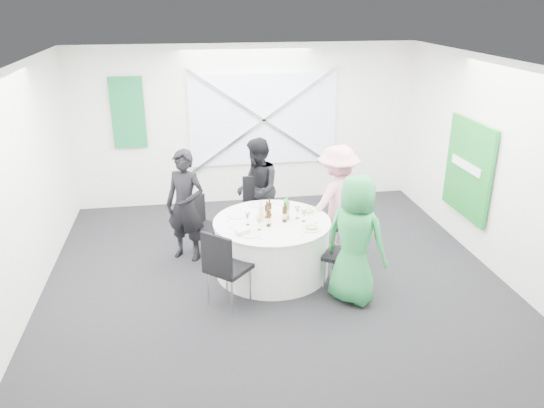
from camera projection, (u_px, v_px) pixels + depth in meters
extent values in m
plane|color=black|center=(274.00, 279.00, 7.10)|extent=(6.00, 6.00, 0.00)
plane|color=white|center=(275.00, 65.00, 6.07)|extent=(6.00, 6.00, 0.00)
plane|color=white|center=(246.00, 125.00, 9.34)|extent=(6.00, 0.00, 6.00)
plane|color=white|center=(343.00, 313.00, 3.83)|extent=(6.00, 0.00, 6.00)
plane|color=white|center=(20.00, 194.00, 6.13)|extent=(0.00, 6.00, 6.00)
plane|color=white|center=(497.00, 168.00, 7.04)|extent=(0.00, 6.00, 6.00)
cube|color=silver|center=(263.00, 120.00, 9.31)|extent=(2.60, 0.03, 1.60)
cube|color=silver|center=(264.00, 120.00, 9.27)|extent=(2.63, 0.05, 1.84)
cube|color=silver|center=(264.00, 120.00, 9.27)|extent=(2.63, 0.05, 1.84)
cube|color=#156A39|center=(128.00, 113.00, 8.88)|extent=(0.55, 0.04, 1.20)
cube|color=#177E28|center=(468.00, 169.00, 7.65)|extent=(0.05, 1.20, 1.40)
cylinder|color=white|center=(272.00, 247.00, 7.15)|extent=(1.52, 1.52, 0.74)
cylinder|color=white|center=(272.00, 222.00, 7.01)|extent=(1.56, 1.56, 0.02)
cube|color=black|center=(259.00, 212.00, 8.03)|extent=(0.46, 0.46, 0.05)
cube|color=black|center=(257.00, 191.00, 8.12)|extent=(0.43, 0.06, 0.48)
cylinder|color=silver|center=(269.00, 221.00, 8.32)|extent=(0.02, 0.02, 0.46)
cylinder|color=silver|center=(246.00, 223.00, 8.25)|extent=(0.02, 0.02, 0.46)
cylinder|color=silver|center=(273.00, 231.00, 7.99)|extent=(0.02, 0.02, 0.46)
cylinder|color=silver|center=(249.00, 233.00, 7.92)|extent=(0.02, 0.02, 0.46)
cube|color=black|center=(208.00, 228.00, 7.63)|extent=(0.55, 0.55, 0.05)
cube|color=black|center=(197.00, 211.00, 7.63)|extent=(0.26, 0.31, 0.42)
cylinder|color=silver|center=(206.00, 235.00, 7.91)|extent=(0.02, 0.02, 0.40)
cylinder|color=silver|center=(193.00, 243.00, 7.66)|extent=(0.02, 0.02, 0.40)
cylinder|color=silver|center=(223.00, 240.00, 7.76)|extent=(0.02, 0.02, 0.40)
cylinder|color=silver|center=(211.00, 248.00, 7.51)|extent=(0.02, 0.02, 0.40)
cube|color=black|center=(337.00, 222.00, 7.66)|extent=(0.59, 0.59, 0.05)
cube|color=black|center=(349.00, 202.00, 7.66)|extent=(0.21, 0.41, 0.49)
cylinder|color=silver|center=(354.00, 240.00, 7.70)|extent=(0.02, 0.02, 0.46)
cylinder|color=silver|center=(338.00, 231.00, 7.98)|extent=(0.02, 0.02, 0.46)
cylinder|color=silver|center=(334.00, 245.00, 7.51)|extent=(0.02, 0.02, 0.46)
cylinder|color=silver|center=(319.00, 236.00, 7.80)|extent=(0.02, 0.02, 0.46)
cube|color=black|center=(342.00, 255.00, 6.74)|extent=(0.59, 0.59, 0.05)
cube|color=black|center=(359.00, 240.00, 6.56)|extent=(0.26, 0.36, 0.46)
cylinder|color=silver|center=(350.00, 281.00, 6.61)|extent=(0.02, 0.02, 0.44)
cylinder|color=silver|center=(358.00, 269.00, 6.90)|extent=(0.02, 0.02, 0.44)
cylinder|color=silver|center=(324.00, 275.00, 6.75)|extent=(0.02, 0.02, 0.44)
cylinder|color=silver|center=(333.00, 264.00, 7.04)|extent=(0.02, 0.02, 0.44)
cube|color=black|center=(229.00, 268.00, 6.37)|extent=(0.64, 0.64, 0.05)
cube|color=black|center=(217.00, 255.00, 6.10)|extent=(0.35, 0.33, 0.49)
cylinder|color=silver|center=(208.00, 288.00, 6.41)|extent=(0.02, 0.02, 0.47)
cylinder|color=silver|center=(232.00, 297.00, 6.23)|extent=(0.02, 0.02, 0.47)
cylinder|color=silver|center=(227.00, 276.00, 6.70)|extent=(0.02, 0.02, 0.47)
cylinder|color=silver|center=(250.00, 284.00, 6.51)|extent=(0.02, 0.02, 0.47)
imported|color=black|center=(185.00, 206.00, 7.40)|extent=(0.70, 0.62, 1.60)
imported|color=black|center=(257.00, 189.00, 8.07)|extent=(0.44, 0.78, 1.57)
imported|color=#F9A1B4|center=(337.00, 201.00, 7.56)|extent=(1.15, 0.87, 1.62)
imported|color=#258A43|center=(355.00, 240.00, 6.34)|extent=(0.93, 0.92, 1.62)
cylinder|color=silver|center=(259.00, 204.00, 7.53)|extent=(0.28, 0.28, 0.01)
cylinder|color=silver|center=(238.00, 215.00, 7.17)|extent=(0.28, 0.28, 0.01)
cylinder|color=silver|center=(308.00, 212.00, 7.27)|extent=(0.25, 0.25, 0.01)
cylinder|color=#77924F|center=(308.00, 211.00, 7.26)|extent=(0.16, 0.16, 0.02)
cylinder|color=silver|center=(311.00, 228.00, 6.76)|extent=(0.25, 0.25, 0.01)
cylinder|color=#77924F|center=(311.00, 227.00, 6.75)|extent=(0.16, 0.16, 0.02)
cylinder|color=silver|center=(251.00, 234.00, 6.61)|extent=(0.27, 0.27, 0.01)
cube|color=white|center=(242.00, 231.00, 6.61)|extent=(0.20, 0.17, 0.05)
cylinder|color=#3C200B|center=(267.00, 212.00, 7.05)|extent=(0.06, 0.06, 0.19)
cylinder|color=#3C200B|center=(267.00, 203.00, 7.01)|extent=(0.02, 0.02, 0.06)
cylinder|color=#E8D07A|center=(267.00, 213.00, 7.06)|extent=(0.06, 0.06, 0.07)
cylinder|color=#3C200B|center=(269.00, 210.00, 7.13)|extent=(0.06, 0.06, 0.18)
cylinder|color=#3C200B|center=(269.00, 201.00, 7.09)|extent=(0.02, 0.02, 0.06)
cylinder|color=#E8D07A|center=(269.00, 211.00, 7.14)|extent=(0.06, 0.06, 0.06)
cylinder|color=#3C200B|center=(285.00, 214.00, 6.94)|extent=(0.06, 0.06, 0.21)
cylinder|color=#3C200B|center=(285.00, 205.00, 6.89)|extent=(0.02, 0.02, 0.06)
cylinder|color=#E8D07A|center=(285.00, 216.00, 6.95)|extent=(0.06, 0.06, 0.07)
cylinder|color=#3C200B|center=(269.00, 219.00, 6.81)|extent=(0.06, 0.06, 0.21)
cylinder|color=#3C200B|center=(269.00, 209.00, 6.76)|extent=(0.02, 0.02, 0.06)
cylinder|color=#E8D07A|center=(269.00, 220.00, 6.81)|extent=(0.06, 0.06, 0.07)
cylinder|color=green|center=(287.00, 210.00, 7.02)|extent=(0.08, 0.08, 0.26)
cylinder|color=green|center=(287.00, 199.00, 6.96)|extent=(0.03, 0.03, 0.06)
cylinder|color=#E8D07A|center=(287.00, 212.00, 7.03)|extent=(0.08, 0.08, 0.09)
cylinder|color=white|center=(261.00, 213.00, 6.94)|extent=(0.08, 0.08, 0.23)
cylinder|color=white|center=(261.00, 203.00, 6.89)|extent=(0.03, 0.03, 0.06)
cylinder|color=#E8D07A|center=(261.00, 215.00, 6.95)|extent=(0.08, 0.08, 0.08)
cylinder|color=white|center=(286.00, 212.00, 7.30)|extent=(0.06, 0.06, 0.00)
cylinder|color=white|center=(286.00, 208.00, 7.28)|extent=(0.01, 0.01, 0.10)
cone|color=white|center=(286.00, 203.00, 7.25)|extent=(0.07, 0.07, 0.08)
cylinder|color=white|center=(248.00, 225.00, 6.89)|extent=(0.06, 0.06, 0.00)
cylinder|color=white|center=(248.00, 221.00, 6.87)|extent=(0.01, 0.01, 0.10)
cone|color=white|center=(248.00, 216.00, 6.84)|extent=(0.07, 0.07, 0.08)
cylinder|color=white|center=(297.00, 218.00, 7.09)|extent=(0.06, 0.06, 0.00)
cylinder|color=white|center=(297.00, 214.00, 7.07)|extent=(0.01, 0.01, 0.10)
cone|color=white|center=(298.00, 209.00, 7.04)|extent=(0.07, 0.07, 0.08)
cylinder|color=white|center=(304.00, 221.00, 6.99)|extent=(0.06, 0.06, 0.00)
cylinder|color=white|center=(304.00, 218.00, 6.97)|extent=(0.01, 0.01, 0.10)
cone|color=white|center=(304.00, 212.00, 6.94)|extent=(0.07, 0.07, 0.08)
cylinder|color=white|center=(259.00, 230.00, 6.74)|extent=(0.06, 0.06, 0.00)
cylinder|color=white|center=(259.00, 226.00, 6.72)|extent=(0.01, 0.01, 0.10)
cone|color=white|center=(259.00, 220.00, 6.69)|extent=(0.07, 0.07, 0.08)
cube|color=silver|center=(280.00, 205.00, 7.53)|extent=(0.15, 0.03, 0.01)
cube|color=silver|center=(255.00, 206.00, 7.49)|extent=(0.15, 0.02, 0.01)
cube|color=silver|center=(233.00, 229.00, 6.74)|extent=(0.10, 0.13, 0.01)
cube|color=silver|center=(257.00, 238.00, 6.49)|extent=(0.12, 0.12, 0.01)
cube|color=silver|center=(239.00, 211.00, 7.33)|extent=(0.09, 0.14, 0.01)
cube|color=silver|center=(228.00, 221.00, 7.00)|extent=(0.08, 0.14, 0.01)
cube|color=silver|center=(303.00, 234.00, 6.61)|extent=(0.11, 0.13, 0.01)
cube|color=silver|center=(315.00, 224.00, 6.90)|extent=(0.10, 0.13, 0.01)
cube|color=silver|center=(309.00, 213.00, 7.25)|extent=(0.10, 0.13, 0.01)
cube|color=silver|center=(295.00, 207.00, 7.44)|extent=(0.09, 0.14, 0.01)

